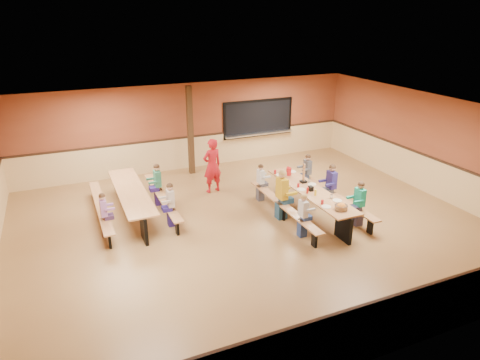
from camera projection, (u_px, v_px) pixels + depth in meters
name	position (u px, v px, depth m)	size (l,w,h in m)	color
ground	(250.00, 226.00, 11.22)	(12.00, 12.00, 0.00)	brown
room_envelope	(250.00, 202.00, 10.97)	(12.04, 10.04, 3.02)	brown
kitchen_pass_through	(258.00, 120.00, 15.87)	(2.78, 0.28, 1.38)	black
structural_post	(190.00, 131.00, 14.35)	(0.18, 0.18, 3.00)	#332011
cafeteria_table_main	(310.00, 197.00, 11.67)	(1.91, 3.70, 0.74)	#AE7445
cafeteria_table_second	(132.00, 197.00, 11.63)	(1.91, 3.70, 0.74)	#AE7445
seated_child_white_left	(303.00, 216.00, 10.51)	(0.33, 0.27, 1.12)	silver
seated_adult_yellow	(282.00, 195.00, 11.40)	(0.45, 0.37, 1.38)	gold
seated_child_grey_left	(261.00, 183.00, 12.55)	(0.32, 0.26, 1.11)	silver
seated_child_teal_right	(359.00, 204.00, 11.06)	(0.37, 0.30, 1.21)	#179F7F
seated_child_navy_right	(331.00, 186.00, 12.12)	(0.40, 0.32, 1.26)	navy
seated_child_char_right	(307.00, 173.00, 13.23)	(0.35, 0.29, 1.17)	#4A4D54
seated_child_purple_sec	(104.00, 215.00, 10.55)	(0.33, 0.27, 1.13)	#965F9E
seated_child_green_sec	(158.00, 185.00, 12.26)	(0.37, 0.31, 1.22)	#2F7456
seated_child_tan_sec	(171.00, 205.00, 11.04)	(0.35, 0.29, 1.17)	#B19E8E
standing_woman	(212.00, 166.00, 13.06)	(0.62, 0.41, 1.70)	red
punch_pitcher	(289.00, 171.00, 12.59)	(0.16, 0.16, 0.22)	red
chip_bowl	(341.00, 207.00, 10.40)	(0.32, 0.32, 0.15)	orange
napkin_dispenser	(311.00, 188.00, 11.50)	(0.10, 0.14, 0.13)	black
condiment_mustard	(315.00, 192.00, 11.20)	(0.06, 0.06, 0.17)	yellow
condiment_ketchup	(307.00, 190.00, 11.33)	(0.06, 0.06, 0.17)	#B2140F
table_paddle	(304.00, 178.00, 12.03)	(0.16, 0.16, 0.56)	black
place_settings	(311.00, 188.00, 11.57)	(0.65, 3.30, 0.11)	beige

